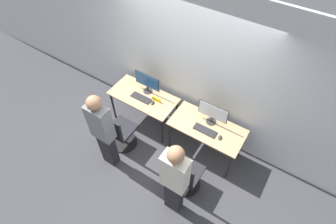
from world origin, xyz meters
The scene contains 15 objects.
ground_plane centered at (0.00, 0.00, 0.00)m, with size 20.00×20.00×0.00m, color #3D3D42.
wall_back centered at (0.00, 0.74, 1.40)m, with size 12.00×0.05×2.80m.
desk_left centered at (-0.66, 0.31, 0.65)m, with size 1.25×0.61×0.73m.
monitor_left centered at (-0.66, 0.46, 0.96)m, with size 0.52×0.17×0.41m.
keyboard_left centered at (-0.66, 0.24, 0.74)m, with size 0.39×0.14×0.02m.
mouse_left centered at (-0.41, 0.25, 0.75)m, with size 0.06×0.09×0.03m.
office_chair_left centered at (-0.68, -0.40, 0.38)m, with size 0.48×0.48×0.91m.
person_left centered at (-0.64, -0.76, 0.91)m, with size 0.36×0.22×1.66m.
desk_right centered at (0.66, 0.31, 0.65)m, with size 1.25×0.61×0.73m.
monitor_right centered at (0.66, 0.44, 0.96)m, with size 0.52×0.17×0.41m.
keyboard_right centered at (0.66, 0.22, 0.74)m, with size 0.39×0.14×0.02m.
mouse_right centered at (0.93, 0.22, 0.75)m, with size 0.06×0.09×0.03m.
office_chair_right centered at (0.72, -0.49, 0.38)m, with size 0.48×0.48×0.91m.
person_right centered at (0.73, -0.86, 0.92)m, with size 0.36×0.22×1.68m.
placard_left centered at (-0.38, 0.34, 0.77)m, with size 0.16×0.03×0.08m.
Camera 1 is at (1.50, -2.22, 4.21)m, focal length 28.00 mm.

